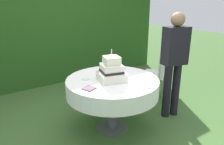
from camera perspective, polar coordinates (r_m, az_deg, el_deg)
The scene contains 10 objects.
ground_plane at distance 3.27m, azimuth 0.09°, elevation -14.12°, with size 20.00×20.00×0.00m, color #3D602D.
foliage_hedge at distance 5.00m, azimuth -16.50°, elevation 13.90°, with size 5.27×0.69×2.84m, color #234C19.
cake_table at distance 2.98m, azimuth 0.10°, elevation -3.80°, with size 1.25×1.25×0.75m.
wedding_cake at distance 2.86m, azimuth -0.06°, elevation 0.38°, with size 0.40×0.40×0.42m.
serving_plate_near at distance 2.94m, azimuth -6.75°, elevation -1.69°, with size 0.11×0.11×0.01m, color white.
serving_plate_far at distance 2.70m, azimuth 8.62°, elevation -3.68°, with size 0.13×0.13×0.01m, color white.
serving_plate_left at distance 3.35m, azimuth 2.82°, elevation 0.96°, with size 0.10×0.10×0.01m, color white.
napkin_stack at distance 2.64m, azimuth -5.95°, elevation -4.13°, with size 0.13×0.13×0.01m, color #6B4C60.
garden_chair at distance 4.00m, azimuth 11.80°, elevation 0.34°, with size 0.53×0.53×0.89m.
standing_person at distance 3.36m, azimuth 15.89°, elevation 3.41°, with size 0.40×0.28×1.60m.
Camera 1 is at (-1.55, -2.28, 1.77)m, focal length 35.14 mm.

